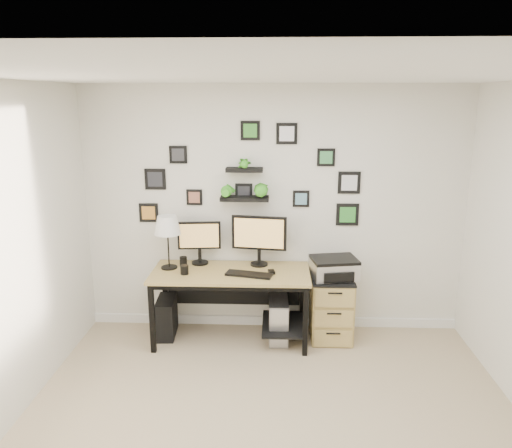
{
  "coord_description": "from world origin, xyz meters",
  "views": [
    {
      "loc": [
        0.02,
        -3.12,
        2.48
      ],
      "look_at": [
        -0.18,
        1.83,
        1.2
      ],
      "focal_mm": 35.0,
      "sensor_mm": 36.0,
      "label": 1
    }
  ],
  "objects_px": {
    "monitor_right": "(259,236)",
    "mug": "(184,270)",
    "monitor_left": "(199,239)",
    "printer": "(334,268)",
    "pc_tower_black": "(167,317)",
    "file_cabinet": "(331,307)",
    "table_lamp": "(167,226)",
    "pc_tower_grey": "(278,319)",
    "desk": "(235,282)"
  },
  "relations": [
    {
      "from": "desk",
      "to": "pc_tower_black",
      "type": "height_order",
      "value": "desk"
    },
    {
      "from": "file_cabinet",
      "to": "mug",
      "type": "bearing_deg",
      "value": -172.97
    },
    {
      "from": "monitor_left",
      "to": "file_cabinet",
      "type": "bearing_deg",
      "value": -5.63
    },
    {
      "from": "monitor_right",
      "to": "pc_tower_black",
      "type": "relative_size",
      "value": 1.4
    },
    {
      "from": "monitor_left",
      "to": "desk",
      "type": "bearing_deg",
      "value": -27.05
    },
    {
      "from": "mug",
      "to": "printer",
      "type": "height_order",
      "value": "printer"
    },
    {
      "from": "monitor_right",
      "to": "pc_tower_grey",
      "type": "bearing_deg",
      "value": -40.99
    },
    {
      "from": "monitor_right",
      "to": "pc_tower_grey",
      "type": "height_order",
      "value": "monitor_right"
    },
    {
      "from": "desk",
      "to": "printer",
      "type": "height_order",
      "value": "printer"
    },
    {
      "from": "monitor_right",
      "to": "table_lamp",
      "type": "relative_size",
      "value": 1.03
    },
    {
      "from": "mug",
      "to": "printer",
      "type": "relative_size",
      "value": 0.18
    },
    {
      "from": "table_lamp",
      "to": "mug",
      "type": "bearing_deg",
      "value": -42.14
    },
    {
      "from": "monitor_left",
      "to": "printer",
      "type": "xyz_separation_m",
      "value": [
        1.4,
        -0.14,
        -0.24
      ]
    },
    {
      "from": "table_lamp",
      "to": "file_cabinet",
      "type": "relative_size",
      "value": 0.83
    },
    {
      "from": "monitor_right",
      "to": "pc_tower_black",
      "type": "distance_m",
      "value": 1.31
    },
    {
      "from": "monitor_right",
      "to": "printer",
      "type": "distance_m",
      "value": 0.83
    },
    {
      "from": "pc_tower_grey",
      "to": "table_lamp",
      "type": "bearing_deg",
      "value": 177.23
    },
    {
      "from": "desk",
      "to": "monitor_right",
      "type": "height_order",
      "value": "monitor_right"
    },
    {
      "from": "table_lamp",
      "to": "monitor_right",
      "type": "bearing_deg",
      "value": 7.8
    },
    {
      "from": "desk",
      "to": "mug",
      "type": "relative_size",
      "value": 17.28
    },
    {
      "from": "monitor_left",
      "to": "pc_tower_black",
      "type": "bearing_deg",
      "value": -155.32
    },
    {
      "from": "desk",
      "to": "mug",
      "type": "height_order",
      "value": "mug"
    },
    {
      "from": "pc_tower_black",
      "to": "file_cabinet",
      "type": "xyz_separation_m",
      "value": [
        1.74,
        0.02,
        0.13
      ]
    },
    {
      "from": "monitor_right",
      "to": "file_cabinet",
      "type": "distance_m",
      "value": 1.06
    },
    {
      "from": "monitor_left",
      "to": "monitor_right",
      "type": "bearing_deg",
      "value": -1.98
    },
    {
      "from": "table_lamp",
      "to": "pc_tower_black",
      "type": "xyz_separation_m",
      "value": [
        -0.05,
        -0.01,
        -0.99
      ]
    },
    {
      "from": "monitor_right",
      "to": "mug",
      "type": "distance_m",
      "value": 0.84
    },
    {
      "from": "printer",
      "to": "desk",
      "type": "bearing_deg",
      "value": -176.99
    },
    {
      "from": "monitor_left",
      "to": "printer",
      "type": "height_order",
      "value": "monitor_left"
    },
    {
      "from": "desk",
      "to": "file_cabinet",
      "type": "bearing_deg",
      "value": 3.31
    },
    {
      "from": "file_cabinet",
      "to": "monitor_left",
      "type": "bearing_deg",
      "value": 174.37
    },
    {
      "from": "monitor_left",
      "to": "mug",
      "type": "bearing_deg",
      "value": -108.37
    },
    {
      "from": "mug",
      "to": "pc_tower_grey",
      "type": "distance_m",
      "value": 1.11
    },
    {
      "from": "monitor_left",
      "to": "table_lamp",
      "type": "relative_size",
      "value": 0.83
    },
    {
      "from": "mug",
      "to": "pc_tower_black",
      "type": "distance_m",
      "value": 0.66
    },
    {
      "from": "monitor_left",
      "to": "pc_tower_grey",
      "type": "relative_size",
      "value": 1.02
    },
    {
      "from": "table_lamp",
      "to": "pc_tower_grey",
      "type": "height_order",
      "value": "table_lamp"
    },
    {
      "from": "desk",
      "to": "file_cabinet",
      "type": "relative_size",
      "value": 2.39
    },
    {
      "from": "pc_tower_grey",
      "to": "monitor_right",
      "type": "bearing_deg",
      "value": 139.01
    },
    {
      "from": "desk",
      "to": "monitor_left",
      "type": "bearing_deg",
      "value": 152.95
    },
    {
      "from": "pc_tower_black",
      "to": "pc_tower_grey",
      "type": "distance_m",
      "value": 1.19
    },
    {
      "from": "desk",
      "to": "file_cabinet",
      "type": "height_order",
      "value": "desk"
    },
    {
      "from": "file_cabinet",
      "to": "pc_tower_black",
      "type": "bearing_deg",
      "value": -179.24
    },
    {
      "from": "pc_tower_black",
      "to": "monitor_right",
      "type": "bearing_deg",
      "value": 4.39
    },
    {
      "from": "pc_tower_grey",
      "to": "printer",
      "type": "distance_m",
      "value": 0.79
    },
    {
      "from": "monitor_left",
      "to": "printer",
      "type": "relative_size",
      "value": 0.91
    },
    {
      "from": "mug",
      "to": "printer",
      "type": "xyz_separation_m",
      "value": [
        1.51,
        0.18,
        -0.02
      ]
    },
    {
      "from": "mug",
      "to": "pc_tower_black",
      "type": "relative_size",
      "value": 0.23
    },
    {
      "from": "monitor_left",
      "to": "pc_tower_black",
      "type": "height_order",
      "value": "monitor_left"
    },
    {
      "from": "monitor_left",
      "to": "file_cabinet",
      "type": "distance_m",
      "value": 1.55
    }
  ]
}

